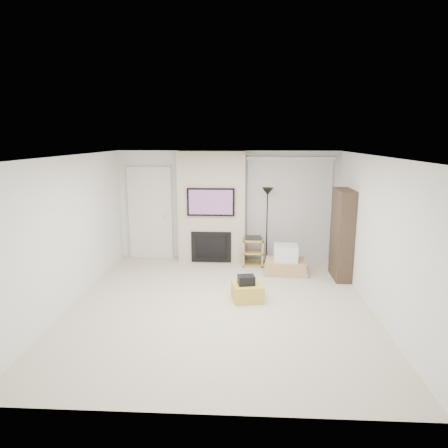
# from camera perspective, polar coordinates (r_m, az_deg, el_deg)

# --- Properties ---
(floor) EXTENTS (5.00, 5.50, 0.00)m
(floor) POSITION_cam_1_polar(r_m,az_deg,el_deg) (6.91, -0.54, -11.49)
(floor) COLOR beige
(floor) RESTS_ON ground
(ceiling) EXTENTS (5.00, 5.50, 0.00)m
(ceiling) POSITION_cam_1_polar(r_m,az_deg,el_deg) (6.34, -0.58, 9.69)
(ceiling) COLOR white
(ceiling) RESTS_ON wall_back
(wall_back) EXTENTS (5.00, 0.00, 2.50)m
(wall_back) POSITION_cam_1_polar(r_m,az_deg,el_deg) (9.21, 0.51, 2.64)
(wall_back) COLOR white
(wall_back) RESTS_ON ground
(wall_front) EXTENTS (5.00, 0.00, 2.50)m
(wall_front) POSITION_cam_1_polar(r_m,az_deg,el_deg) (3.90, -3.13, -10.85)
(wall_front) COLOR white
(wall_front) RESTS_ON ground
(wall_left) EXTENTS (0.00, 5.50, 2.50)m
(wall_left) POSITION_cam_1_polar(r_m,az_deg,el_deg) (7.12, -21.08, -1.02)
(wall_left) COLOR white
(wall_left) RESTS_ON ground
(wall_right) EXTENTS (0.00, 5.50, 2.50)m
(wall_right) POSITION_cam_1_polar(r_m,az_deg,el_deg) (6.83, 20.87, -1.53)
(wall_right) COLOR white
(wall_right) RESTS_ON ground
(hvac_vent) EXTENTS (0.35, 0.18, 0.01)m
(hvac_vent) POSITION_cam_1_polar(r_m,az_deg,el_deg) (7.13, 3.09, 9.92)
(hvac_vent) COLOR silver
(hvac_vent) RESTS_ON ceiling
(ottoman) EXTENTS (0.59, 0.59, 0.30)m
(ottoman) POSITION_cam_1_polar(r_m,az_deg,el_deg) (7.07, 3.34, -9.63)
(ottoman) COLOR gold
(ottoman) RESTS_ON floor
(black_bag) EXTENTS (0.32, 0.27, 0.16)m
(black_bag) POSITION_cam_1_polar(r_m,az_deg,el_deg) (6.95, 3.19, -8.00)
(black_bag) COLOR black
(black_bag) RESTS_ON ottoman
(fireplace_wall) EXTENTS (1.50, 0.47, 2.50)m
(fireplace_wall) POSITION_cam_1_polar(r_m,az_deg,el_deg) (9.02, -1.77, 2.35)
(fireplace_wall) COLOR #C2B29D
(fireplace_wall) RESTS_ON floor
(entry_door) EXTENTS (1.02, 0.11, 2.14)m
(entry_door) POSITION_cam_1_polar(r_m,az_deg,el_deg) (9.46, -10.47, 1.49)
(entry_door) COLOR silver
(entry_door) RESTS_ON floor
(vertical_blinds) EXTENTS (1.98, 0.10, 2.37)m
(vertical_blinds) POSITION_cam_1_polar(r_m,az_deg,el_deg) (9.20, 9.25, 2.62)
(vertical_blinds) COLOR silver
(vertical_blinds) RESTS_ON floor
(floor_lamp) EXTENTS (0.25, 0.25, 1.72)m
(floor_lamp) POSITION_cam_1_polar(r_m,az_deg,el_deg) (8.83, 6.22, 2.83)
(floor_lamp) COLOR black
(floor_lamp) RESTS_ON floor
(av_stand) EXTENTS (0.45, 0.38, 0.66)m
(av_stand) POSITION_cam_1_polar(r_m,az_deg,el_deg) (8.87, 4.15, -3.75)
(av_stand) COLOR tan
(av_stand) RESTS_ON floor
(box_stack) EXTENTS (0.93, 0.72, 0.60)m
(box_stack) POSITION_cam_1_polar(r_m,az_deg,el_deg) (8.50, 8.75, -5.41)
(box_stack) COLOR tan
(box_stack) RESTS_ON floor
(bookshelf) EXTENTS (0.30, 0.80, 1.80)m
(bookshelf) POSITION_cam_1_polar(r_m,az_deg,el_deg) (8.28, 16.51, -1.42)
(bookshelf) COLOR #32251C
(bookshelf) RESTS_ON floor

